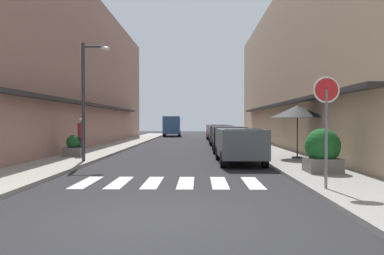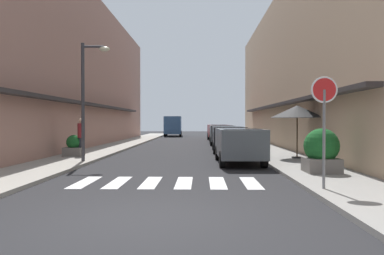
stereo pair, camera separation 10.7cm
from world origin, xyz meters
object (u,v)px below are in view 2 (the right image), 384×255
Objects in this scene: cafe_umbrella at (297,112)px; pedestrian_walking_near at (81,136)px; planter_far at (256,139)px; delivery_van at (173,124)px; parked_car_near at (239,141)px; parked_car_far at (222,132)px; parked_car_mid at (228,136)px; street_lamp at (88,88)px; parked_car_distant at (218,131)px; planter_corner at (321,151)px; planter_midblock at (74,147)px; round_street_sign at (324,103)px.

pedestrian_walking_near is (-9.97, 0.76, -1.12)m from cafe_umbrella.
delivery_van is at bearing 106.95° from planter_far.
parked_car_far is at bearing 90.00° from parked_car_near.
parked_car_mid is 9.18m from street_lamp.
parked_car_near and parked_car_distant have the same top height.
planter_midblock is (-9.91, 5.58, -0.24)m from planter_corner.
parked_car_near is 12.99m from parked_car_far.
street_lamp reaches higher than cafe_umbrella.
parked_car_far is 3.09× the size of planter_corner.
parked_car_mid is at bearing 103.37° from planter_corner.
planter_midblock is 0.56× the size of pedestrian_walking_near.
cafe_umbrella is at bearing 59.20° from pedestrian_walking_near.
parked_car_distant is 3.16× the size of planter_corner.
delivery_van is at bearing 115.12° from parked_car_distant.
parked_car_distant is 0.92× the size of street_lamp.
planter_midblock is (-7.62, -4.08, -0.36)m from parked_car_mid.
parked_car_mid is (0.00, 6.10, 0.00)m from parked_car_near.
parked_car_near is at bearing -103.26° from planter_far.
delivery_van is 29.63m from cafe_umbrella.
parked_car_distant is 1.87× the size of cafe_umbrella.
round_street_sign reaches higher than parked_car_far.
parked_car_distant reaches higher than planter_far.
parked_car_mid is 3.72× the size of planter_far.
planter_midblock is 11.02m from planter_far.
parked_car_near is 6.10m from parked_car_mid.
round_street_sign is 3.44m from planter_corner.
parked_car_distant is at bearing 130.88° from pedestrian_walking_near.
street_lamp reaches higher than planter_corner.
round_street_sign is at bearing -43.61° from planter_midblock.
parked_car_distant is 11.77m from planter_far.
cafe_umbrella is at bearing -82.07° from planter_far.
planter_far is at bearing 31.08° from planter_midblock.
parked_car_far is 14.79m from street_lamp.
planter_corner reaches higher than parked_car_distant.
delivery_van is at bearing 99.87° from round_street_sign.
planter_far is at bearing 76.74° from parked_car_near.
planter_far is at bearing 97.93° from cafe_umbrella.
parked_car_near is at bearing -90.00° from parked_car_mid.
round_street_sign is 12.57m from planter_midblock.
cafe_umbrella is 2.40× the size of planter_midblock.
cafe_umbrella is 1.99× the size of planter_far.
delivery_van is at bearing 87.46° from street_lamp.
planter_corner is at bearing -87.56° from planter_far.
parked_car_distant is 18.79m from pedestrian_walking_near.
street_lamp reaches higher than parked_car_mid.
planter_midblock is (-2.69, -27.83, -0.84)m from delivery_van.
pedestrian_walking_near is at bearing -123.45° from parked_car_far.
parked_car_near is 0.91× the size of street_lamp.
street_lamp is (-1.34, -30.08, 1.73)m from delivery_van.
parked_car_far is at bearing -73.71° from delivery_van.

